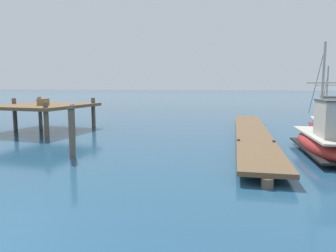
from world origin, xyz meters
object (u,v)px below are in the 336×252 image
object	(u,v)px
fishing_boat_0	(326,123)
fishing_boat_1	(322,140)
mooring_piling	(72,132)
perched_seagull	(71,105)

from	to	relation	value
fishing_boat_0	fishing_boat_1	distance (m)	7.97
mooring_piling	fishing_boat_1	bearing A→B (deg)	17.41
fishing_boat_0	mooring_piling	size ratio (longest dim) A/B	3.42
mooring_piling	perched_seagull	world-z (taller)	perched_seagull
fishing_boat_0	fishing_boat_1	xyz separation A→B (m)	(-1.59, -7.81, 0.10)
fishing_boat_1	mooring_piling	distance (m)	10.81
mooring_piling	perched_seagull	bearing A→B (deg)	117.40
fishing_boat_1	mooring_piling	size ratio (longest dim) A/B	2.80
mooring_piling	fishing_boat_0	bearing A→B (deg)	42.87
fishing_boat_1	perched_seagull	world-z (taller)	fishing_boat_1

